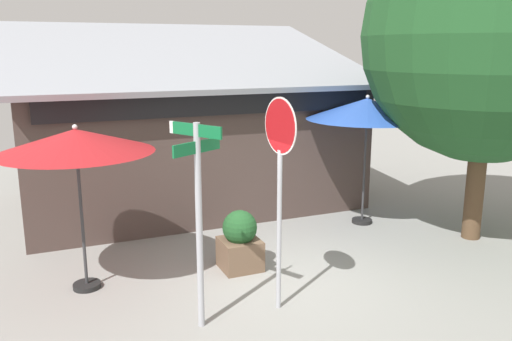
{
  "coord_description": "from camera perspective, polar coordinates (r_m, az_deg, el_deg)",
  "views": [
    {
      "loc": [
        -3.74,
        -7.41,
        3.77
      ],
      "look_at": [
        -0.08,
        1.2,
        1.6
      ],
      "focal_mm": 37.12,
      "sensor_mm": 36.0,
      "label": 1
    }
  ],
  "objects": [
    {
      "name": "patio_umbrella_crimson_left",
      "position": [
        8.45,
        -18.83,
        2.92
      ],
      "size": [
        2.36,
        2.36,
        2.65
      ],
      "color": "black",
      "rests_on": "ground"
    },
    {
      "name": "patio_umbrella_royal_blue_center",
      "position": [
        11.46,
        11.89,
        6.45
      ],
      "size": [
        2.58,
        2.58,
        2.81
      ],
      "color": "black",
      "rests_on": "ground"
    },
    {
      "name": "ground_plane",
      "position": [
        9.14,
        3.46,
        -11.68
      ],
      "size": [
        28.0,
        28.0,
        0.1
      ],
      "primitive_type": "cube",
      "color": "gray"
    },
    {
      "name": "sidewalk_planter",
      "position": [
        9.26,
        -1.75,
        -7.65
      ],
      "size": [
        0.67,
        0.67,
        1.05
      ],
      "color": "brown",
      "rests_on": "ground"
    },
    {
      "name": "shade_tree",
      "position": [
        11.25,
        25.59,
        12.29
      ],
      "size": [
        5.37,
        4.77,
        6.37
      ],
      "color": "brown",
      "rests_on": "ground"
    },
    {
      "name": "stop_sign",
      "position": [
        7.4,
        2.59,
        0.72
      ],
      "size": [
        0.11,
        0.8,
        3.13
      ],
      "color": "#A8AAB2",
      "rests_on": "ground"
    },
    {
      "name": "street_sign_post",
      "position": [
        7.03,
        -6.23,
        -3.72
      ],
      "size": [
        0.75,
        0.81,
        2.85
      ],
      "color": "#A8AAB2",
      "rests_on": "ground"
    },
    {
      "name": "cafe_building",
      "position": [
        13.23,
        -7.49,
        3.56
      ],
      "size": [
        8.12,
        5.35,
        4.43
      ],
      "color": "#473833",
      "rests_on": "ground"
    }
  ]
}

